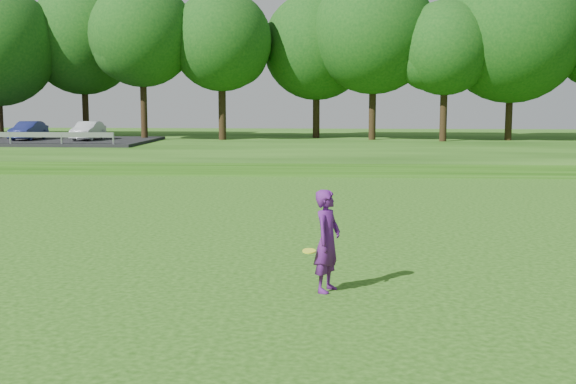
{
  "coord_description": "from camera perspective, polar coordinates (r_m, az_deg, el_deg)",
  "views": [
    {
      "loc": [
        0.33,
        -13.03,
        3.52
      ],
      "look_at": [
        -0.86,
        3.85,
        1.3
      ],
      "focal_mm": 45.0,
      "sensor_mm": 36.0,
      "label": 1
    }
  ],
  "objects": [
    {
      "name": "woman",
      "position": [
        13.14,
        3.12,
        -3.88
      ],
      "size": [
        0.78,
        0.8,
        1.87
      ],
      "color": "#56186F",
      "rests_on": "ground"
    },
    {
      "name": "berm",
      "position": [
        47.14,
        3.64,
        3.54
      ],
      "size": [
        130.0,
        30.0,
        0.6
      ],
      "primitive_type": "cube",
      "color": "#19400C",
      "rests_on": "ground"
    },
    {
      "name": "ground",
      "position": [
        13.5,
        2.53,
        -7.64
      ],
      "size": [
        140.0,
        140.0,
        0.0
      ],
      "primitive_type": "plane",
      "color": "#19400C",
      "rests_on": "ground"
    },
    {
      "name": "walking_path",
      "position": [
        33.22,
        3.46,
        1.41
      ],
      "size": [
        130.0,
        1.6,
        0.04
      ],
      "primitive_type": "cube",
      "color": "gray",
      "rests_on": "ground"
    },
    {
      "name": "treeline",
      "position": [
        51.24,
        3.75,
        12.58
      ],
      "size": [
        104.0,
        7.0,
        15.0
      ],
      "primitive_type": null,
      "color": "#0E3E10",
      "rests_on": "berm"
    }
  ]
}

